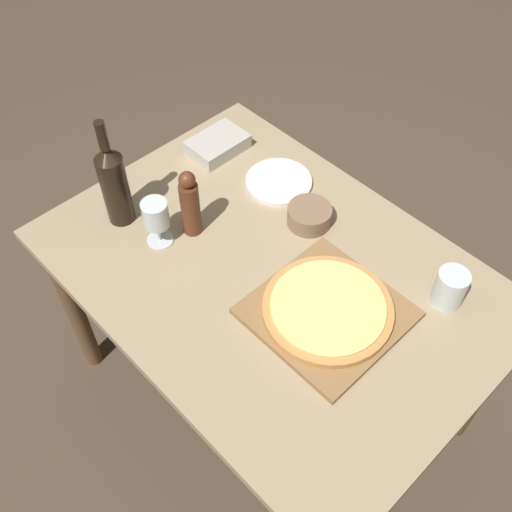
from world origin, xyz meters
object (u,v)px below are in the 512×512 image
at_px(wine_bottle, 114,183).
at_px(pepper_mill, 190,204).
at_px(pizza, 328,308).
at_px(wine_glass, 156,216).
at_px(small_bowl, 309,216).

height_order(wine_bottle, pepper_mill, wine_bottle).
height_order(pizza, wine_bottle, wine_bottle).
xyz_separation_m(wine_glass, small_bowl, (0.36, -0.24, -0.07)).
xyz_separation_m(wine_bottle, pepper_mill, (0.12, -0.18, -0.03)).
bearing_deg(small_bowl, wine_bottle, 134.26).
distance_m(pizza, wine_bottle, 0.68).
relative_size(wine_bottle, pepper_mill, 1.57).
height_order(wine_glass, small_bowl, wine_glass).
relative_size(pepper_mill, small_bowl, 1.72).
xyz_separation_m(wine_bottle, small_bowl, (0.38, -0.39, -0.11)).
bearing_deg(small_bowl, pizza, -128.70).
bearing_deg(pizza, small_bowl, 51.30).
bearing_deg(wine_bottle, small_bowl, -45.74).
xyz_separation_m(pepper_mill, small_bowl, (0.26, -0.21, -0.08)).
bearing_deg(wine_bottle, wine_glass, -80.31).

